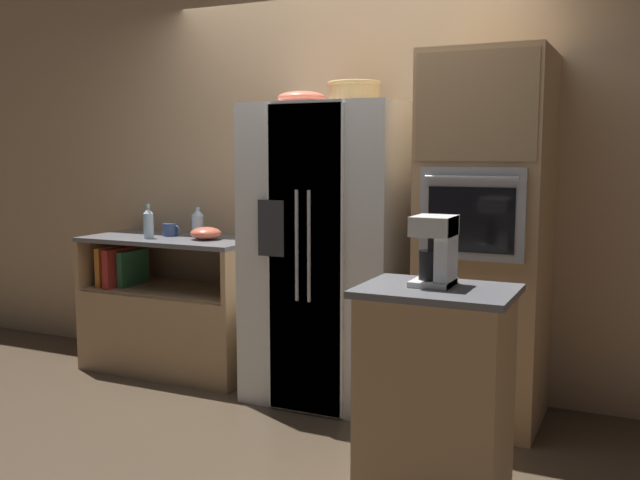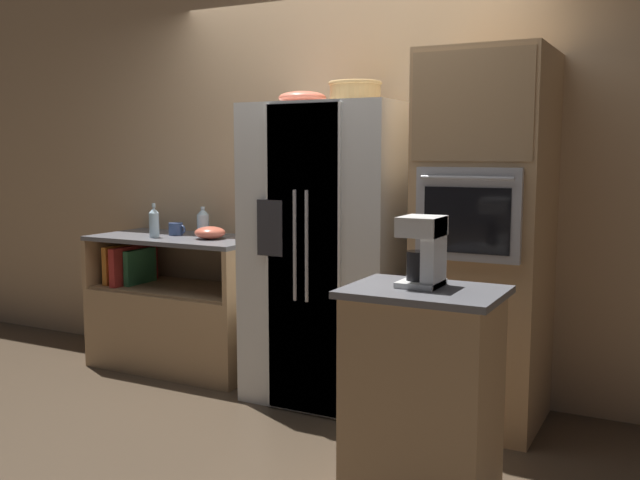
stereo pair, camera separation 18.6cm
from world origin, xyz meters
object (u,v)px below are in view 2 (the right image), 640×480
bottle_tall (154,222)px  coffee_maker (426,248)px  wicker_basket (355,92)px  wall_oven (485,241)px  bottle_short (203,222)px  mixing_bowl (210,233)px  refrigerator (331,253)px  fruit_bowl (302,98)px  mug (176,229)px

bottle_tall → coffee_maker: size_ratio=0.79×
wicker_basket → bottle_tall: size_ratio=1.37×
wicker_basket → coffee_maker: wicker_basket is taller
wall_oven → bottle_tall: size_ratio=8.74×
wall_oven → bottle_short: size_ratio=10.05×
bottle_short → mixing_bowl: bottle_short is taller
refrigerator → wall_oven: wall_oven is taller
wall_oven → wicker_basket: wall_oven is taller
bottle_tall → coffee_maker: coffee_maker is taller
bottle_tall → mixing_bowl: 0.41m
refrigerator → coffee_maker: refrigerator is taller
fruit_bowl → bottle_short: size_ratio=1.42×
refrigerator → wall_oven: (0.93, 0.03, 0.13)m
bottle_tall → fruit_bowl: bearing=2.6°
refrigerator → mug: 1.28m
wall_oven → wicker_basket: bearing=175.4°
wall_oven → fruit_bowl: bearing=-177.6°
mug → mixing_bowl: (0.34, -0.07, -0.00)m
wall_oven → mixing_bowl: wall_oven is taller
wicker_basket → mug: (-1.38, 0.01, -0.89)m
wall_oven → fruit_bowl: wall_oven is taller
bottle_tall → mixing_bowl: bearing=15.8°
wall_oven → bottle_short: (-2.01, 0.14, 0.00)m
fruit_bowl → mixing_bowl: 1.14m
wicker_basket → fruit_bowl: wicker_basket is taller
refrigerator → bottle_tall: 1.33m
refrigerator → mixing_bowl: (-0.93, 0.04, 0.07)m
wall_oven → bottle_tall: (-2.24, -0.10, 0.01)m
fruit_bowl → wicker_basket: bearing=20.8°
wall_oven → bottle_short: wall_oven is taller
wall_oven → refrigerator: bearing=-178.3°
wicker_basket → bottle_short: (-1.20, 0.08, -0.84)m
wall_oven → coffee_maker: 1.02m
refrigerator → bottle_short: refrigerator is taller
bottle_short → coffee_maker: bearing=-29.8°
mixing_bowl → mug: bearing=168.9°
fruit_bowl → bottle_short: bearing=168.0°
refrigerator → wicker_basket: 0.98m
bottle_tall → mixing_bowl: size_ratio=1.13×
wicker_basket → bottle_short: wicker_basket is taller
bottle_short → mug: (-0.18, -0.07, -0.05)m
bottle_tall → mug: (0.05, 0.18, -0.06)m
wall_oven → mug: (-2.20, 0.08, -0.05)m
mug → coffee_maker: size_ratio=0.45×
mug → mixing_bowl: 0.35m
refrigerator → mug: bearing=175.2°
wicker_basket → wall_oven: bearing=-4.6°
refrigerator → wicker_basket: size_ratio=5.60×
wicker_basket → bottle_short: 1.46m
wall_oven → bottle_short: bearing=175.9°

